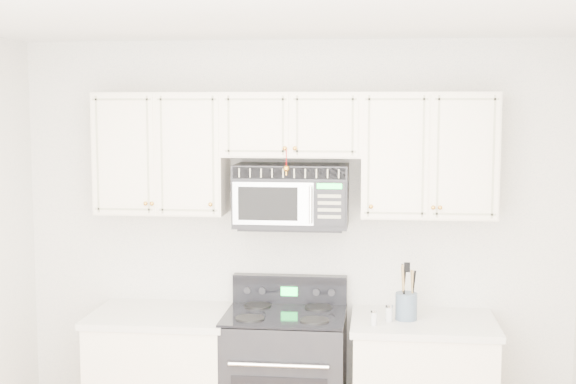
# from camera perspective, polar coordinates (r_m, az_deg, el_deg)

# --- Properties ---
(room) EXTENTS (3.51, 3.51, 2.61)m
(room) POSITION_cam_1_polar(r_m,az_deg,el_deg) (3.45, -2.40, -8.82)
(room) COLOR olive
(room) RESTS_ON ground
(upper_cabinets) EXTENTS (2.44, 0.37, 0.75)m
(upper_cabinets) POSITION_cam_1_polar(r_m,az_deg,el_deg) (4.91, 0.37, 3.17)
(upper_cabinets) COLOR white
(upper_cabinets) RESTS_ON ground
(microwave) EXTENTS (0.69, 0.40, 0.38)m
(microwave) POSITION_cam_1_polar(r_m,az_deg,el_deg) (4.92, 0.25, -0.24)
(microwave) COLOR black
(microwave) RESTS_ON ground
(utensil_crock) EXTENTS (0.13, 0.13, 0.34)m
(utensil_crock) POSITION_cam_1_polar(r_m,az_deg,el_deg) (4.87, 8.41, -7.93)
(utensil_crock) COLOR #445B70
(utensil_crock) RESTS_ON base_cabinet_right
(shaker_salt) EXTENTS (0.04, 0.04, 0.09)m
(shaker_salt) POSITION_cam_1_polar(r_m,az_deg,el_deg) (4.73, 6.13, -8.87)
(shaker_salt) COLOR silver
(shaker_salt) RESTS_ON base_cabinet_right
(shaker_pepper) EXTENTS (0.04, 0.04, 0.10)m
(shaker_pepper) POSITION_cam_1_polar(r_m,az_deg,el_deg) (4.82, 7.20, -8.53)
(shaker_pepper) COLOR silver
(shaker_pepper) RESTS_ON base_cabinet_right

